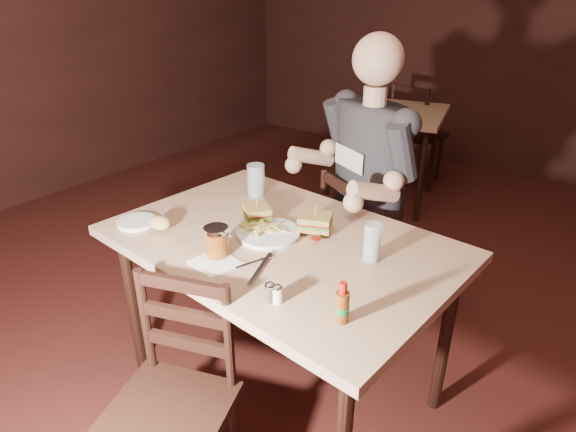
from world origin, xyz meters
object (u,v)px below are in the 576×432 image
Objects in this scene: bg_chair_near at (355,170)px; main_table at (280,254)px; dinner_plate at (268,234)px; glass_right at (372,242)px; chair_near at (166,414)px; side_plate at (137,223)px; chair_far at (365,248)px; bg_table at (392,121)px; bg_chair_far at (417,134)px; hot_sauce at (342,302)px; diner at (364,151)px; glass_left at (256,180)px; syrup_dispenser at (217,241)px.

main_table is at bearing -83.53° from bg_chair_near.
glass_right is (0.41, 0.09, 0.06)m from dinner_plate.
chair_near is 5.35× the size of side_plate.
glass_right reaches higher than chair_far.
dinner_plate reaches higher than bg_table.
chair_near is 3.48m from bg_chair_far.
side_plate is at bearing -153.18° from dinner_plate.
bg_chair_far is 2.89m from glass_right.
hot_sauce is at bearing -1.62° from side_plate.
chair_far is 1.16m from hot_sauce.
side_plate is at bearing -96.56° from diner.
glass_left is 1.31× the size of syrup_dispenser.
syrup_dispenser is (-0.11, -0.24, 0.13)m from main_table.
chair_near is at bearing -87.97° from bg_chair_near.
dinner_plate is 0.42m from glass_left.
bg_table is at bearing 105.39° from main_table.
main_table is 0.70m from diner.
main_table is at bearing -167.86° from glass_right.
hot_sauce is at bearing -34.53° from glass_left.
diner is 6.80× the size of side_plate.
syrup_dispenser reaches higher than bg_table.
bg_chair_far is at bearing 130.51° from diner.
bg_table is 1.67m from chair_far.
bg_table is 2.96m from chair_near.
side_plate is at bearing 178.38° from hot_sauce.
main_table is 0.62m from side_plate.
dinner_plate is at bearing 151.24° from hot_sauce.
diner is at bearing 113.46° from bg_chair_far.
bg_chair_far is (-0.65, 3.42, 0.03)m from chair_near.
bg_chair_far is 5.77× the size of side_plate.
bg_table is 1.08× the size of bg_chair_far.
bg_table is at bearing 97.53° from bg_chair_far.
glass_left reaches higher than chair_near.
bg_chair_near is at bearing 108.36° from dinner_plate.
hot_sauce is at bearing -74.98° from bg_chair_near.
glass_left reaches higher than bg_chair_far.
chair_near is 0.98× the size of bg_chair_near.
diner is at bearing 90.48° from main_table.
main_table is 5.66× the size of dinner_plate.
bg_chair_near is 1.48m from glass_left.
dinner_plate is 1.72× the size of glass_right.
dinner_plate is 0.56m from side_plate.
side_plate is at bearing -173.03° from syrup_dispenser.
diner reaches higher than chair_near.
hot_sauce reaches higher than side_plate.
bg_chair_near is 5.90× the size of glass_right.
dinner_plate is at bearing 78.22° from chair_near.
bg_table is 2.74m from hot_sauce.
bg_table is 1.16× the size of chair_near.
diner reaches higher than dinner_plate.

